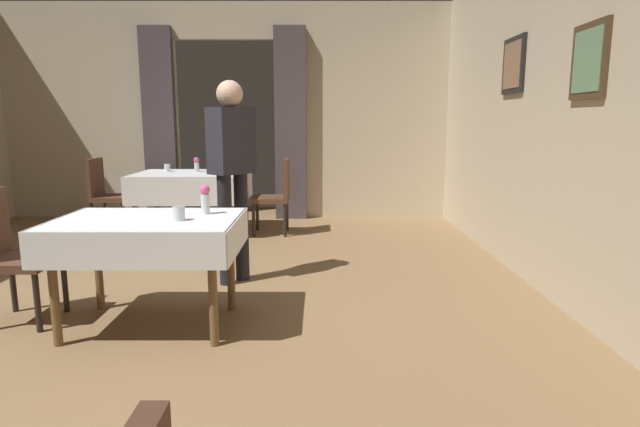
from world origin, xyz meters
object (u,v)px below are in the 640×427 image
chair_mid_left (9,250)px  flower_vase_far (197,164)px  dining_table_far (192,181)px  dining_table_mid (148,233)px  plate_far_c (219,172)px  chair_far_right (278,193)px  chair_far_left (106,192)px  glass_far_b (168,168)px  person_waiter_by_doorway (232,165)px  glass_mid_b (179,214)px  flower_vase_mid (206,198)px

chair_mid_left → flower_vase_far: size_ratio=5.07×
dining_table_far → dining_table_mid: bearing=-81.6°
plate_far_c → chair_far_right: bearing=-13.2°
plate_far_c → chair_far_left: bearing=-176.6°
dining_table_far → chair_far_left: (-1.08, -0.02, -0.13)m
chair_mid_left → plate_far_c: size_ratio=4.02×
glass_far_b → person_waiter_by_doorway: bearing=-61.9°
dining_table_far → person_waiter_by_doorway: 2.29m
dining_table_far → flower_vase_far: size_ratio=7.55×
chair_far_left → chair_far_right: (2.15, -0.09, 0.00)m
chair_mid_left → person_waiter_by_doorway: (1.40, 0.92, 0.51)m
chair_mid_left → person_waiter_by_doorway: size_ratio=0.54×
dining_table_mid → person_waiter_by_doorway: (0.41, 1.00, 0.37)m
chair_mid_left → person_waiter_by_doorway: bearing=33.4°
chair_far_right → plate_far_c: (-0.75, 0.18, 0.24)m
flower_vase_far → glass_mid_b: bearing=-78.9°
flower_vase_far → person_waiter_by_doorway: person_waiter_by_doorway is taller
glass_far_b → flower_vase_mid: bearing=-69.5°
flower_vase_mid → plate_far_c: 3.03m
chair_mid_left → glass_mid_b: 1.27m
chair_far_left → flower_vase_mid: size_ratio=4.51×
dining_table_far → flower_vase_far: 0.25m
chair_mid_left → flower_vase_mid: (1.35, 0.09, 0.35)m
dining_table_mid → chair_far_right: size_ratio=1.31×
chair_far_right → glass_mid_b: 3.09m
dining_table_far → chair_far_right: bearing=-6.0°
chair_far_right → flower_vase_mid: 2.84m
chair_mid_left → chair_far_right: size_ratio=1.00×
glass_mid_b → flower_vase_far: 3.38m
chair_far_left → plate_far_c: bearing=3.4°
chair_far_left → glass_far_b: size_ratio=9.48×
flower_vase_mid → plate_far_c: flower_vase_mid is taller
flower_vase_far → plate_far_c: size_ratio=0.79×
dining_table_mid → flower_vase_mid: size_ratio=5.91×
plate_far_c → dining_table_far: bearing=-169.0°
dining_table_mid → glass_mid_b: (0.23, -0.07, 0.14)m
dining_table_mid → chair_far_right: chair_far_right is taller
glass_mid_b → glass_far_b: (-1.03, 3.33, 0.00)m
chair_mid_left → flower_vase_far: bearing=79.7°
glass_mid_b → flower_vase_far: flower_vase_far is taller
dining_table_far → chair_mid_left: size_ratio=1.49×
dining_table_far → glass_far_b: 0.41m
dining_table_far → glass_mid_b: bearing=-77.7°
plate_far_c → dining_table_mid: bearing=-87.6°
dining_table_far → chair_far_right: (1.08, -0.11, -0.13)m
chair_mid_left → person_waiter_by_doorway: 1.75m
dining_table_mid → dining_table_far: bearing=98.4°
chair_far_right → glass_mid_b: (-0.39, -3.05, 0.28)m
dining_table_mid → glass_far_b: 3.36m
flower_vase_mid → dining_table_far: bearing=105.5°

